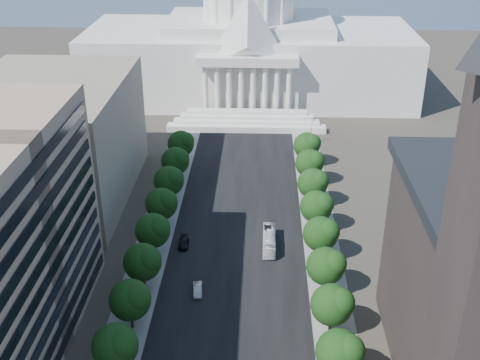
# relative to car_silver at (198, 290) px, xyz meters

# --- Properties ---
(road_asphalt) EXTENTS (30.00, 260.00, 0.01)m
(road_asphalt) POSITION_rel_car_silver_xyz_m (7.10, 31.34, -0.80)
(road_asphalt) COLOR black
(road_asphalt) RESTS_ON ground
(sidewalk_left) EXTENTS (8.00, 260.00, 0.02)m
(sidewalk_left) POSITION_rel_car_silver_xyz_m (-11.90, 31.34, -0.80)
(sidewalk_left) COLOR gray
(sidewalk_left) RESTS_ON ground
(sidewalk_right) EXTENTS (8.00, 260.00, 0.02)m
(sidewalk_right) POSITION_rel_car_silver_xyz_m (26.10, 31.34, -0.80)
(sidewalk_right) COLOR gray
(sidewalk_right) RESTS_ON ground
(capitol) EXTENTS (120.00, 56.00, 73.00)m
(capitol) POSITION_rel_car_silver_xyz_m (7.10, 126.23, 19.21)
(capitol) COLOR white
(capitol) RESTS_ON ground
(office_block_left_far) EXTENTS (38.00, 52.00, 30.00)m
(office_block_left_far) POSITION_rel_car_silver_xyz_m (-40.90, 41.34, 14.20)
(office_block_left_far) COLOR gray
(office_block_left_far) RESTS_ON ground
(tree_l_c) EXTENTS (7.79, 7.60, 9.97)m
(tree_l_c) POSITION_rel_car_silver_xyz_m (-10.56, -22.86, 5.65)
(tree_l_c) COLOR #33261C
(tree_l_c) RESTS_ON ground
(tree_l_d) EXTENTS (7.79, 7.60, 9.97)m
(tree_l_d) POSITION_rel_car_silver_xyz_m (-10.56, -10.86, 5.65)
(tree_l_d) COLOR #33261C
(tree_l_d) RESTS_ON ground
(tree_l_e) EXTENTS (7.79, 7.60, 9.97)m
(tree_l_e) POSITION_rel_car_silver_xyz_m (-10.56, 1.14, 5.65)
(tree_l_e) COLOR #33261C
(tree_l_e) RESTS_ON ground
(tree_l_f) EXTENTS (7.79, 7.60, 9.97)m
(tree_l_f) POSITION_rel_car_silver_xyz_m (-10.56, 13.14, 5.65)
(tree_l_f) COLOR #33261C
(tree_l_f) RESTS_ON ground
(tree_l_g) EXTENTS (7.79, 7.60, 9.97)m
(tree_l_g) POSITION_rel_car_silver_xyz_m (-10.56, 25.14, 5.65)
(tree_l_g) COLOR #33261C
(tree_l_g) RESTS_ON ground
(tree_l_h) EXTENTS (7.79, 7.60, 9.97)m
(tree_l_h) POSITION_rel_car_silver_xyz_m (-10.56, 37.14, 5.65)
(tree_l_h) COLOR #33261C
(tree_l_h) RESTS_ON ground
(tree_l_i) EXTENTS (7.79, 7.60, 9.97)m
(tree_l_i) POSITION_rel_car_silver_xyz_m (-10.56, 49.14, 5.65)
(tree_l_i) COLOR #33261C
(tree_l_i) RESTS_ON ground
(tree_l_j) EXTENTS (7.79, 7.60, 9.97)m
(tree_l_j) POSITION_rel_car_silver_xyz_m (-10.56, 61.14, 5.65)
(tree_l_j) COLOR #33261C
(tree_l_j) RESTS_ON ground
(tree_r_c) EXTENTS (7.79, 7.60, 9.97)m
(tree_r_c) POSITION_rel_car_silver_xyz_m (25.44, -22.86, 5.65)
(tree_r_c) COLOR #33261C
(tree_r_c) RESTS_ON ground
(tree_r_d) EXTENTS (7.79, 7.60, 9.97)m
(tree_r_d) POSITION_rel_car_silver_xyz_m (25.44, -10.86, 5.65)
(tree_r_d) COLOR #33261C
(tree_r_d) RESTS_ON ground
(tree_r_e) EXTENTS (7.79, 7.60, 9.97)m
(tree_r_e) POSITION_rel_car_silver_xyz_m (25.44, 1.14, 5.65)
(tree_r_e) COLOR #33261C
(tree_r_e) RESTS_ON ground
(tree_r_f) EXTENTS (7.79, 7.60, 9.97)m
(tree_r_f) POSITION_rel_car_silver_xyz_m (25.44, 13.14, 5.65)
(tree_r_f) COLOR #33261C
(tree_r_f) RESTS_ON ground
(tree_r_g) EXTENTS (7.79, 7.60, 9.97)m
(tree_r_g) POSITION_rel_car_silver_xyz_m (25.44, 25.14, 5.65)
(tree_r_g) COLOR #33261C
(tree_r_g) RESTS_ON ground
(tree_r_h) EXTENTS (7.79, 7.60, 9.97)m
(tree_r_h) POSITION_rel_car_silver_xyz_m (25.44, 37.14, 5.65)
(tree_r_h) COLOR #33261C
(tree_r_h) RESTS_ON ground
(tree_r_i) EXTENTS (7.79, 7.60, 9.97)m
(tree_r_i) POSITION_rel_car_silver_xyz_m (25.44, 49.14, 5.65)
(tree_r_i) COLOR #33261C
(tree_r_i) RESTS_ON ground
(tree_r_j) EXTENTS (7.79, 7.60, 9.97)m
(tree_r_j) POSITION_rel_car_silver_xyz_m (25.44, 61.14, 5.65)
(tree_r_j) COLOR #33261C
(tree_r_j) RESTS_ON ground
(streetlight_b) EXTENTS (2.61, 0.44, 9.00)m
(streetlight_b) POSITION_rel_car_silver_xyz_m (27.00, -23.66, 5.02)
(streetlight_b) COLOR gray
(streetlight_b) RESTS_ON ground
(streetlight_c) EXTENTS (2.61, 0.44, 9.00)m
(streetlight_c) POSITION_rel_car_silver_xyz_m (27.00, 1.34, 5.02)
(streetlight_c) COLOR gray
(streetlight_c) RESTS_ON ground
(streetlight_d) EXTENTS (2.61, 0.44, 9.00)m
(streetlight_d) POSITION_rel_car_silver_xyz_m (27.00, 26.34, 5.02)
(streetlight_d) COLOR gray
(streetlight_d) RESTS_ON ground
(streetlight_e) EXTENTS (2.61, 0.44, 9.00)m
(streetlight_e) POSITION_rel_car_silver_xyz_m (27.00, 51.34, 5.02)
(streetlight_e) COLOR gray
(streetlight_e) RESTS_ON ground
(streetlight_f) EXTENTS (2.61, 0.44, 9.00)m
(streetlight_f) POSITION_rel_car_silver_xyz_m (27.00, 76.34, 5.02)
(streetlight_f) COLOR gray
(streetlight_f) RESTS_ON ground
(car_silver) EXTENTS (2.26, 5.04, 1.61)m
(car_silver) POSITION_rel_car_silver_xyz_m (0.00, 0.00, 0.00)
(car_silver) COLOR #A1A2A9
(car_silver) RESTS_ON ground
(car_dark_b) EXTENTS (2.41, 5.45, 1.56)m
(car_dark_b) POSITION_rel_car_silver_xyz_m (-4.87, 17.26, -0.03)
(car_dark_b) COLOR black
(car_dark_b) RESTS_ON ground
(city_bus) EXTENTS (2.82, 11.80, 3.28)m
(city_bus) POSITION_rel_car_silver_xyz_m (14.27, 17.55, 0.84)
(city_bus) COLOR white
(city_bus) RESTS_ON ground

